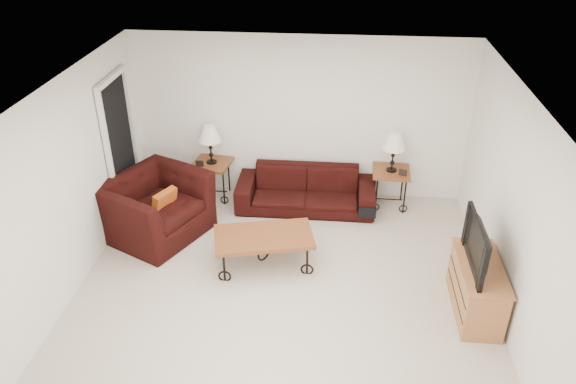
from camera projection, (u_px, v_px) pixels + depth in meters
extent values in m
plane|color=beige|center=(283.00, 292.00, 6.73)|extent=(5.00, 5.00, 0.00)
cube|color=white|center=(299.00, 118.00, 8.28)|extent=(5.00, 0.02, 2.50)
cube|color=white|center=(246.00, 382.00, 3.95)|extent=(5.00, 0.02, 2.50)
cube|color=white|center=(64.00, 193.00, 6.32)|extent=(0.02, 5.00, 2.50)
cube|color=white|center=(515.00, 215.00, 5.91)|extent=(0.02, 5.00, 2.50)
plane|color=white|center=(281.00, 95.00, 5.49)|extent=(5.00, 5.00, 0.00)
cube|color=black|center=(121.00, 150.00, 7.86)|extent=(0.08, 0.94, 2.04)
imported|color=black|center=(306.00, 190.00, 8.32)|extent=(2.05, 0.80, 0.60)
cube|color=brown|center=(213.00, 180.00, 8.59)|extent=(0.62, 0.62, 0.60)
cube|color=brown|center=(390.00, 188.00, 8.37)|extent=(0.56, 0.56, 0.59)
cube|color=black|center=(200.00, 163.00, 8.30)|extent=(0.12, 0.02, 0.10)
cube|color=black|center=(403.00, 173.00, 8.06)|extent=(0.12, 0.04, 0.10)
cube|color=brown|center=(264.00, 250.00, 7.09)|extent=(1.35, 0.93, 0.46)
imported|color=black|center=(156.00, 207.00, 7.64)|extent=(1.61, 1.68, 0.85)
cube|color=#B44817|center=(164.00, 204.00, 7.54)|extent=(0.26, 0.39, 0.38)
cube|color=#C47248|center=(477.00, 288.00, 6.29)|extent=(0.44, 1.07, 0.64)
imported|color=black|center=(484.00, 245.00, 6.00)|extent=(0.13, 0.95, 0.55)
ellipsoid|color=black|center=(367.00, 205.00, 8.04)|extent=(0.46, 0.41, 0.50)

